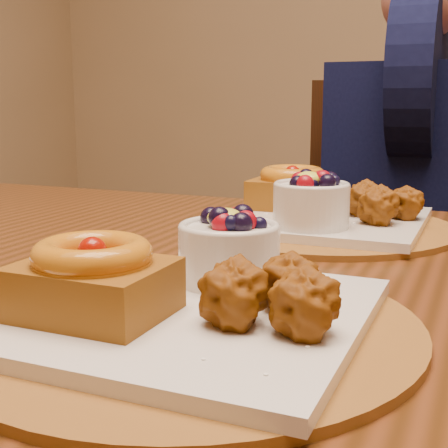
{
  "coord_description": "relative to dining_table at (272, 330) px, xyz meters",
  "views": [
    {
      "loc": [
        0.19,
        -0.72,
        0.94
      ],
      "look_at": [
        -0.01,
        -0.24,
        0.83
      ],
      "focal_mm": 50.0,
      "sensor_mm": 36.0,
      "label": 1
    }
  ],
  "objects": [
    {
      "name": "dining_table",
      "position": [
        0.0,
        0.0,
        0.0
      ],
      "size": [
        1.6,
        0.9,
        0.76
      ],
      "color": "#3A1F0A",
      "rests_on": "ground"
    },
    {
      "name": "place_setting_far",
      "position": [
        -0.0,
        0.21,
        0.11
      ],
      "size": [
        0.38,
        0.38,
        0.09
      ],
      "color": "#5F3712",
      "rests_on": "dining_table"
    },
    {
      "name": "chair_far",
      "position": [
        0.03,
        0.95,
        -0.13
      ],
      "size": [
        0.58,
        0.58,
        0.99
      ],
      "rotation": [
        0.0,
        0.0,
        0.25
      ],
      "color": "black",
      "rests_on": "ground"
    },
    {
      "name": "diner",
      "position": [
        0.06,
        0.85,
        0.17
      ],
      "size": [
        0.48,
        0.47,
        0.79
      ],
      "rotation": [
        0.0,
        0.0,
        0.37
      ],
      "color": "black",
      "rests_on": "ground"
    },
    {
      "name": "place_setting_near",
      "position": [
        -0.0,
        -0.21,
        0.1
      ],
      "size": [
        0.38,
        0.38,
        0.09
      ],
      "color": "#5F3712",
      "rests_on": "dining_table"
    }
  ]
}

